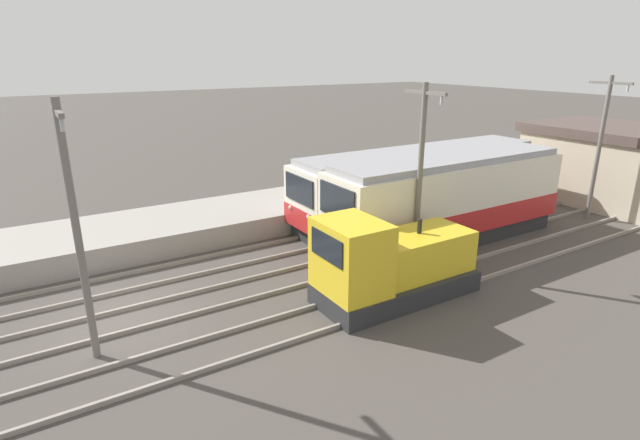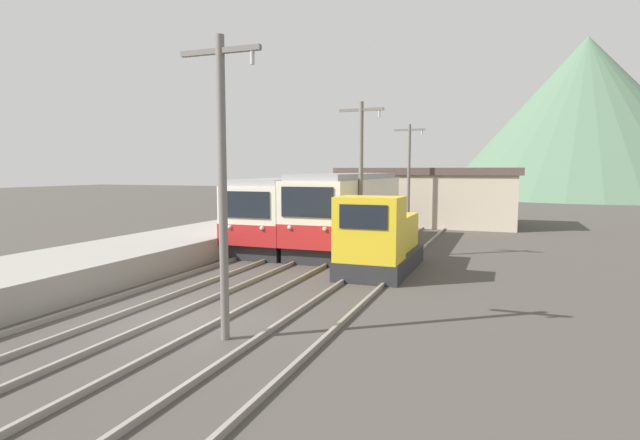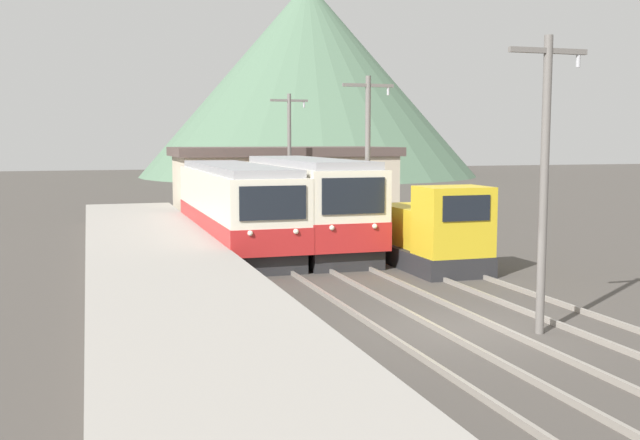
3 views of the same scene
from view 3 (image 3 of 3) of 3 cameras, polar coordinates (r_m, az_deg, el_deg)
name	(u,v)px [view 3 (image 3 of 3)]	position (r m, az deg, el deg)	size (l,w,h in m)	color
ground_plane	(456,329)	(18.45, 10.35, -8.21)	(200.00, 200.00, 0.00)	#47423D
platform_left	(195,329)	(16.46, -9.49, -8.19)	(4.50, 54.00, 0.99)	gray
track_left	(355,335)	(17.41, 2.66, -8.75)	(1.54, 60.00, 0.14)	gray
track_center	(464,326)	(18.53, 10.91, -7.94)	(1.54, 60.00, 0.14)	gray
track_right	(570,317)	(20.09, 18.53, -7.04)	(1.54, 60.00, 0.14)	gray
commuter_train_left	(235,210)	(31.05, -6.52, 0.76)	(2.84, 13.51, 3.53)	#28282B
commuter_train_center	(307,208)	(30.71, -1.03, 0.93)	(2.84, 11.45, 3.77)	#28282B
shunting_locomotive	(432,234)	(26.69, 8.53, -1.10)	(2.40, 5.59, 3.00)	#28282B
catenary_mast_near	(545,174)	(18.01, 16.75, 3.41)	(2.00, 0.20, 6.89)	slate
catenary_mast_mid	(368,160)	(28.17, 3.67, 4.56)	(2.00, 0.20, 6.89)	slate
catenary_mast_far	(290,154)	(39.02, -2.34, 5.01)	(2.00, 0.20, 6.89)	slate
station_building	(283,182)	(43.25, -2.81, 2.88)	(12.60, 6.30, 4.11)	beige
mountain_backdrop	(308,80)	(95.20, -0.95, 10.65)	(42.00, 42.00, 23.98)	#517056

